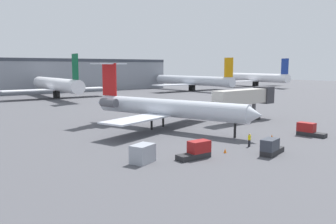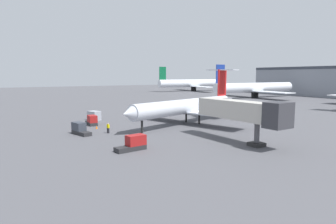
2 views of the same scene
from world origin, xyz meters
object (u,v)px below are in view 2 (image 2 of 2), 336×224
Objects in this scene: baggage_tug_spare at (80,129)px; cargo_container_uld at (94,116)px; ground_crew_marshaller at (108,128)px; regional_jet at (189,106)px; baggage_tug_lead at (92,121)px; parked_airliner_west_end at (193,83)px; jet_bridge at (245,112)px; baggage_tug_trailing at (133,144)px; traffic_cone_mid at (131,138)px; parked_airliner_west_mid at (255,88)px; traffic_cone_near at (97,127)px.

cargo_container_uld is at bearing 154.93° from baggage_tug_spare.
regional_jet is at bearing 93.68° from ground_crew_marshaller.
baggage_tug_lead is at bearing -115.48° from regional_jet.
jet_bridge is at bearing -32.08° from parked_airliner_west_end.
parked_airliner_west_end is at bearing 135.79° from baggage_tug_lead.
parked_airliner_west_end is at bearing 141.72° from baggage_tug_trailing.
parked_airliner_west_end is at bearing 140.90° from traffic_cone_mid.
regional_jet is 55.41× the size of traffic_cone_mid.
parked_airliner_west_mid reaches higher than traffic_cone_mid.
baggage_tug_lead is (-9.03, -0.06, -0.02)m from ground_crew_marshaller.
parked_airliner_west_end reaches higher than cargo_container_uld.
parked_airliner_west_mid is (-53.18, 77.04, 3.34)m from baggage_tug_trailing.
baggage_tug_spare is 5.19m from traffic_cone_near.
parked_airliner_west_end reaches higher than traffic_cone_near.
parked_airliner_west_end is at bearing 147.92° from jet_bridge.
ground_crew_marshaller is at bearing -8.03° from cargo_container_uld.
ground_crew_marshaller is at bearing -139.71° from jet_bridge.
regional_jet is at bearing 77.43° from traffic_cone_near.
ground_crew_marshaller is at bearing -169.00° from traffic_cone_mid.
baggage_tug_trailing is (12.18, -0.90, -0.02)m from ground_crew_marshaller.
jet_bridge is 3.62× the size of baggage_tug_trailing.
baggage_tug_trailing is 17.07m from traffic_cone_near.
cargo_container_uld is at bearing 159.44° from baggage_tug_lead.
ground_crew_marshaller is 12.22m from baggage_tug_trailing.
baggage_tug_spare is at bearing -134.45° from jet_bridge.
ground_crew_marshaller is 86.55m from parked_airliner_west_mid.
jet_bridge is 0.34× the size of parked_airliner_west_end.
baggage_tug_lead is at bearing 151.78° from baggage_tug_spare.
parked_airliner_west_mid reaches higher than baggage_tug_lead.
baggage_tug_trailing is at bearing -106.05° from jet_bridge.
baggage_tug_lead is at bearing 177.74° from baggage_tug_trailing.
cargo_container_uld reaches higher than traffic_cone_near.
regional_jet is 10.15× the size of cargo_container_uld.
jet_bridge is 3.56× the size of baggage_tug_spare.
parked_airliner_west_mid reaches higher than regional_jet.
traffic_cone_mid is at bearing -57.64° from parked_airliner_west_mid.
parked_airliner_west_end is (-90.79, 84.66, 4.15)m from traffic_cone_near.
traffic_cone_mid is at bearing 4.85° from baggage_tug_lead.
parked_airliner_west_mid reaches higher than baggage_tug_spare.
parked_airliner_west_mid is at bearing 118.30° from ground_crew_marshaller.
ground_crew_marshaller reaches higher than traffic_cone_mid.
baggage_tug_lead is (-7.96, -16.70, -2.70)m from regional_jet.
parked_airliner_west_end is (-107.85, 85.13, 3.59)m from baggage_tug_trailing.
regional_jet reaches higher than baggage_tug_trailing.
baggage_tug_spare reaches higher than ground_crew_marshaller.
baggage_tug_lead is 7.36× the size of traffic_cone_near.
jet_bridge is 33.55m from cargo_container_uld.
parked_airliner_west_mid is at bearing 122.36° from traffic_cone_mid.
traffic_cone_near is at bearing -171.52° from traffic_cone_mid.
baggage_tug_lead is at bearing -20.56° from cargo_container_uld.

